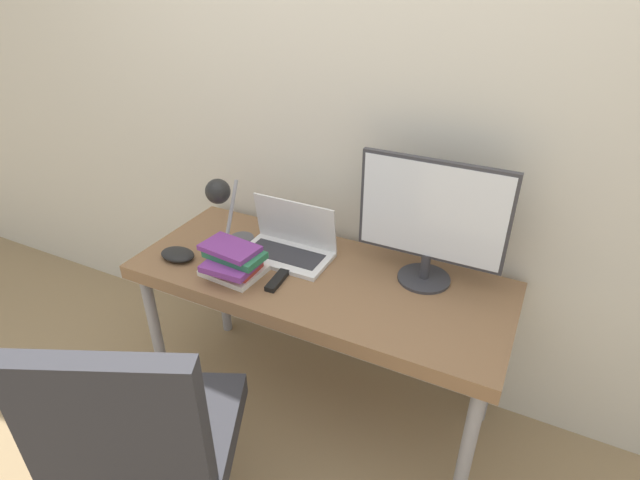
{
  "coord_description": "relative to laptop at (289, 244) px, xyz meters",
  "views": [
    {
      "loc": [
        0.74,
        -1.17,
        1.85
      ],
      "look_at": [
        0.02,
        0.28,
        0.91
      ],
      "focal_mm": 28.0,
      "sensor_mm": 36.0,
      "label": 1
    }
  ],
  "objects": [
    {
      "name": "ground_plane",
      "position": [
        0.18,
        -0.39,
        -0.78
      ],
      "size": [
        12.0,
        12.0,
        0.0
      ],
      "primitive_type": "plane",
      "color": "#937A56"
    },
    {
      "name": "wall_back",
      "position": [
        0.18,
        0.29,
        0.52
      ],
      "size": [
        8.0,
        0.05,
        2.6
      ],
      "color": "beige",
      "rests_on": "ground_plane"
    },
    {
      "name": "desk",
      "position": [
        0.18,
        -0.08,
        -0.12
      ],
      "size": [
        1.51,
        0.62,
        0.73
      ],
      "color": "brown",
      "rests_on": "ground_plane"
    },
    {
      "name": "laptop",
      "position": [
        0.0,
        0.0,
        0.0
      ],
      "size": [
        0.38,
        0.22,
        0.23
      ],
      "color": "silver",
      "rests_on": "desk"
    },
    {
      "name": "monitor",
      "position": [
        0.57,
        0.07,
        0.22
      ],
      "size": [
        0.55,
        0.2,
        0.5
      ],
      "color": "#333338",
      "rests_on": "desk"
    },
    {
      "name": "desk_lamp",
      "position": [
        -0.25,
        -0.1,
        0.2
      ],
      "size": [
        0.11,
        0.23,
        0.34
      ],
      "color": "#4C4C51",
      "rests_on": "desk"
    },
    {
      "name": "office_chair",
      "position": [
        -0.02,
        -0.89,
        -0.22
      ],
      "size": [
        0.68,
        0.67,
        0.99
      ],
      "color": "black",
      "rests_on": "ground_plane"
    },
    {
      "name": "book_stack",
      "position": [
        -0.12,
        -0.23,
        0.01
      ],
      "size": [
        0.26,
        0.22,
        0.13
      ],
      "color": "silver",
      "rests_on": "desk"
    },
    {
      "name": "tv_remote",
      "position": [
        0.06,
        -0.2,
        -0.04
      ],
      "size": [
        0.05,
        0.14,
        0.02
      ],
      "color": "black",
      "rests_on": "desk"
    },
    {
      "name": "game_controller",
      "position": [
        -0.4,
        -0.24,
        -0.03
      ],
      "size": [
        0.15,
        0.11,
        0.04
      ],
      "color": "black",
      "rests_on": "desk"
    }
  ]
}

